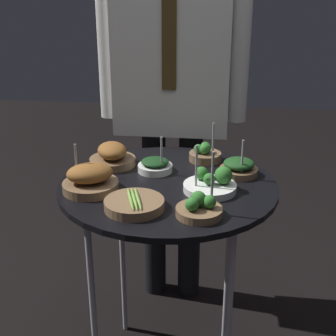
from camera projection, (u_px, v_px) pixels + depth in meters
serving_cart at (168, 199)px, 1.48m from camera, size 0.68×0.68×0.76m
bowl_broccoli_mid_right at (199, 208)px, 1.25m from camera, size 0.13×0.13×0.18m
bowl_broccoli_front_left at (212, 183)px, 1.40m from camera, size 0.16×0.16×0.15m
bowl_spinach_back_right at (155, 166)px, 1.54m from camera, size 0.11×0.11×0.13m
bowl_roast_far_rim at (112, 156)px, 1.59m from camera, size 0.16×0.16×0.08m
bowl_broccoli_front_center at (205, 154)px, 1.63m from camera, size 0.11×0.11×0.14m
bowl_spinach_center at (239, 167)px, 1.51m from camera, size 0.12×0.12×0.13m
bowl_roast_mid_left at (90, 179)px, 1.39m from camera, size 0.17×0.17×0.14m
bowl_asparagus_near_rim at (134, 204)px, 1.29m from camera, size 0.17×0.17×0.04m
waiter_figure at (172, 76)px, 1.83m from camera, size 0.59×0.22×1.59m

